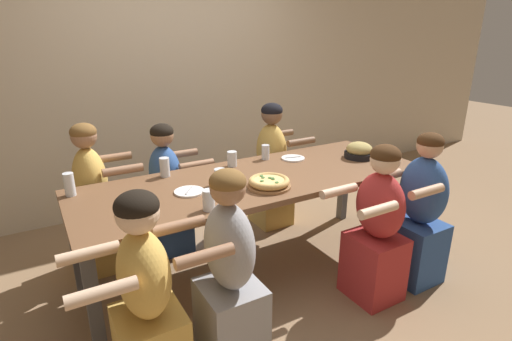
{
  "coord_description": "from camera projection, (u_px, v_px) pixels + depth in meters",
  "views": [
    {
      "loc": [
        -1.34,
        -2.3,
        1.75
      ],
      "look_at": [
        0.0,
        0.0,
        0.82
      ],
      "focal_mm": 28.0,
      "sensor_mm": 36.0,
      "label": 1
    }
  ],
  "objects": [
    {
      "name": "ground_plane",
      "position": [
        256.0,
        270.0,
        3.09
      ],
      "size": [
        18.0,
        18.0,
        0.0
      ],
      "primitive_type": "plane",
      "color": "#896B4C",
      "rests_on": "ground"
    },
    {
      "name": "restaurant_back_panel",
      "position": [
        171.0,
        48.0,
        3.91
      ],
      "size": [
        10.0,
        0.06,
        3.2
      ],
      "primitive_type": "cube",
      "color": "beige",
      "rests_on": "ground"
    },
    {
      "name": "dining_table",
      "position": [
        256.0,
        187.0,
        2.86
      ],
      "size": [
        2.51,
        0.88,
        0.77
      ],
      "color": "brown",
      "rests_on": "ground"
    },
    {
      "name": "pizza_board_main",
      "position": [
        269.0,
        183.0,
        2.64
      ],
      "size": [
        0.29,
        0.29,
        0.06
      ],
      "color": "#996B42",
      "rests_on": "dining_table"
    },
    {
      "name": "skillet_bowl",
      "position": [
        359.0,
        151.0,
        3.25
      ],
      "size": [
        0.34,
        0.24,
        0.13
      ],
      "color": "black",
      "rests_on": "dining_table"
    },
    {
      "name": "empty_plate_a",
      "position": [
        189.0,
        192.0,
        2.56
      ],
      "size": [
        0.19,
        0.19,
        0.02
      ],
      "color": "white",
      "rests_on": "dining_table"
    },
    {
      "name": "empty_plate_b",
      "position": [
        293.0,
        158.0,
        3.24
      ],
      "size": [
        0.19,
        0.19,
        0.02
      ],
      "color": "white",
      "rests_on": "dining_table"
    },
    {
      "name": "drinking_glass_a",
      "position": [
        70.0,
        186.0,
        2.49
      ],
      "size": [
        0.06,
        0.06,
        0.15
      ],
      "color": "silver",
      "rests_on": "dining_table"
    },
    {
      "name": "drinking_glass_b",
      "position": [
        220.0,
        177.0,
        2.68
      ],
      "size": [
        0.08,
        0.08,
        0.11
      ],
      "color": "silver",
      "rests_on": "dining_table"
    },
    {
      "name": "drinking_glass_c",
      "position": [
        265.0,
        153.0,
        3.22
      ],
      "size": [
        0.06,
        0.06,
        0.12
      ],
      "color": "silver",
      "rests_on": "dining_table"
    },
    {
      "name": "drinking_glass_d",
      "position": [
        209.0,
        200.0,
        2.29
      ],
      "size": [
        0.07,
        0.07,
        0.12
      ],
      "color": "silver",
      "rests_on": "dining_table"
    },
    {
      "name": "drinking_glass_e",
      "position": [
        165.0,
        168.0,
        2.83
      ],
      "size": [
        0.07,
        0.07,
        0.14
      ],
      "color": "silver",
      "rests_on": "dining_table"
    },
    {
      "name": "drinking_glass_f",
      "position": [
        232.0,
        160.0,
        3.05
      ],
      "size": [
        0.07,
        0.07,
        0.12
      ],
      "color": "silver",
      "rests_on": "dining_table"
    },
    {
      "name": "diner_near_midleft",
      "position": [
        229.0,
        278.0,
        2.12
      ],
      "size": [
        0.51,
        0.4,
        1.12
      ],
      "rotation": [
        0.0,
        0.0,
        1.57
      ],
      "color": "#99999E",
      "rests_on": "ground"
    },
    {
      "name": "diner_far_midleft",
      "position": [
        167.0,
        195.0,
        3.25
      ],
      "size": [
        0.51,
        0.4,
        1.08
      ],
      "rotation": [
        0.0,
        0.0,
        -1.57
      ],
      "color": "#2D5193",
      "rests_on": "ground"
    },
    {
      "name": "diner_far_left",
      "position": [
        94.0,
        206.0,
        2.97
      ],
      "size": [
        0.51,
        0.4,
        1.15
      ],
      "rotation": [
        0.0,
        0.0,
        -1.57
      ],
      "color": "gold",
      "rests_on": "ground"
    },
    {
      "name": "diner_near_midright",
      "position": [
        377.0,
        231.0,
        2.64
      ],
      "size": [
        0.51,
        0.4,
        1.09
      ],
      "rotation": [
        0.0,
        0.0,
        1.57
      ],
      "color": "#B22D2D",
      "rests_on": "ground"
    },
    {
      "name": "diner_near_right",
      "position": [
        419.0,
        217.0,
        2.84
      ],
      "size": [
        0.51,
        0.4,
        1.12
      ],
      "rotation": [
        0.0,
        0.0,
        1.57
      ],
      "color": "#2D5193",
      "rests_on": "ground"
    },
    {
      "name": "diner_far_midright",
      "position": [
        271.0,
        170.0,
        3.71
      ],
      "size": [
        0.51,
        0.4,
        1.16
      ],
      "rotation": [
        0.0,
        0.0,
        -1.57
      ],
      "color": "gold",
      "rests_on": "ground"
    },
    {
      "name": "diner_near_left",
      "position": [
        146.0,
        306.0,
        1.91
      ],
      "size": [
        0.51,
        0.4,
        1.1
      ],
      "rotation": [
        0.0,
        0.0,
        1.57
      ],
      "color": "gold",
      "rests_on": "ground"
    }
  ]
}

